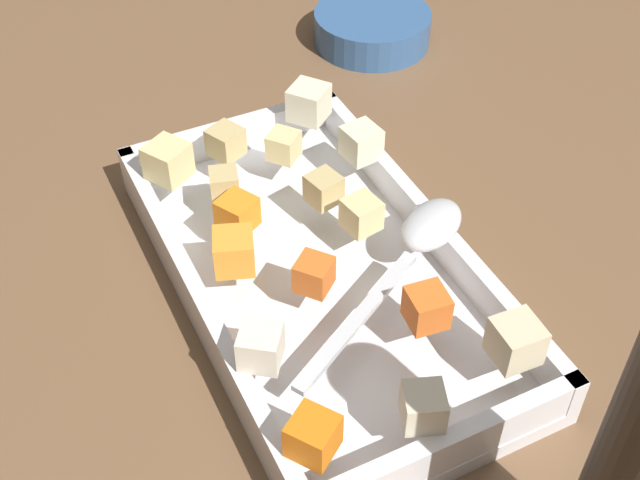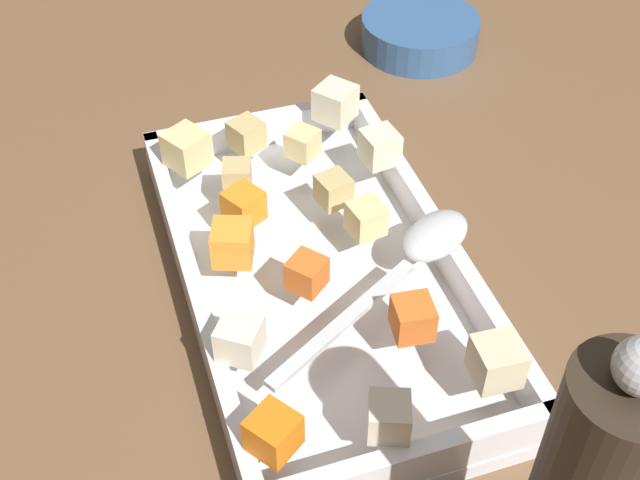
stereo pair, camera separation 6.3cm
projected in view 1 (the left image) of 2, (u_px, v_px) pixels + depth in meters
ground_plane at (321, 291)px, 0.67m from camera, size 4.00×4.00×0.00m
baking_dish at (320, 278)px, 0.66m from camera, size 0.38×0.21×0.05m
carrot_chunk_under_handle at (427, 308)px, 0.57m from camera, size 0.03×0.03×0.03m
carrot_chunk_back_center at (234, 251)px, 0.61m from camera, size 0.04×0.04×0.03m
carrot_chunk_near_spoon at (237, 213)px, 0.64m from camera, size 0.04×0.04×0.03m
carrot_chunk_heap_side at (314, 274)px, 0.60m from camera, size 0.03×0.03×0.02m
carrot_chunk_heap_top at (313, 436)px, 0.50m from camera, size 0.04×0.04×0.03m
potato_chunk_mid_left at (168, 161)px, 0.69m from camera, size 0.04×0.04×0.03m
potato_chunk_corner_sw at (309, 103)px, 0.75m from camera, size 0.04×0.04×0.03m
potato_chunk_far_right at (284, 146)px, 0.71m from camera, size 0.03×0.03×0.02m
potato_chunk_near_left at (361, 214)px, 0.64m from camera, size 0.03×0.03×0.03m
potato_chunk_corner_nw at (361, 143)px, 0.71m from camera, size 0.03×0.03×0.03m
potato_chunk_corner_ne at (516, 341)px, 0.55m from camera, size 0.03×0.03×0.03m
potato_chunk_near_right at (324, 189)px, 0.67m from camera, size 0.03×0.03×0.02m
potato_chunk_far_left at (226, 142)px, 0.71m from camera, size 0.03×0.03×0.03m
potato_chunk_front_center at (224, 184)px, 0.67m from camera, size 0.03×0.03×0.02m
parsnip_chunk_mid_right at (423, 407)px, 0.52m from camera, size 0.03×0.03×0.03m
parsnip_chunk_center at (261, 346)px, 0.55m from camera, size 0.04×0.04×0.03m
serving_spoon at (423, 236)px, 0.63m from camera, size 0.13×0.20×0.02m
small_prep_bowl at (372, 27)px, 0.93m from camera, size 0.13×0.13×0.04m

